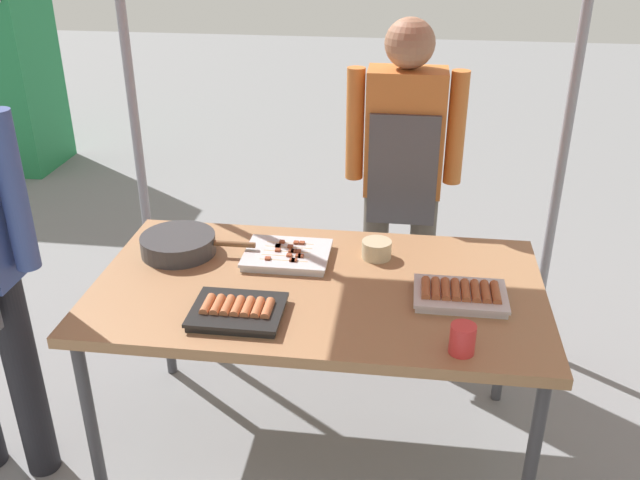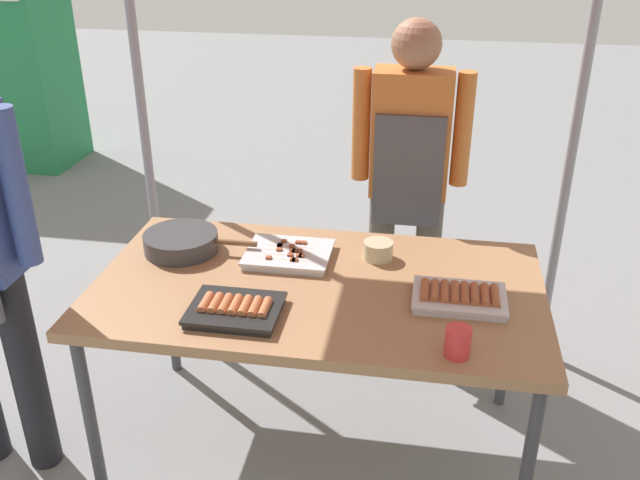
# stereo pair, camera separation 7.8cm
# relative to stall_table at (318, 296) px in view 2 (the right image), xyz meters

# --- Properties ---
(ground_plane) EXTENTS (18.00, 18.00, 0.00)m
(ground_plane) POSITION_rel_stall_table_xyz_m (0.00, 0.00, -0.70)
(ground_plane) COLOR slate
(stall_table) EXTENTS (1.60, 0.90, 0.75)m
(stall_table) POSITION_rel_stall_table_xyz_m (0.00, 0.00, 0.00)
(stall_table) COLOR #9E724C
(stall_table) RESTS_ON ground
(tray_grilled_sausages) EXTENTS (0.32, 0.22, 0.05)m
(tray_grilled_sausages) POSITION_rel_stall_table_xyz_m (0.50, -0.05, 0.08)
(tray_grilled_sausages) COLOR silver
(tray_grilled_sausages) RESTS_ON stall_table
(tray_meat_skewers) EXTENTS (0.32, 0.26, 0.04)m
(tray_meat_skewers) POSITION_rel_stall_table_xyz_m (-0.14, 0.17, 0.07)
(tray_meat_skewers) COLOR silver
(tray_meat_skewers) RESTS_ON stall_table
(tray_pork_links) EXTENTS (0.30, 0.24, 0.05)m
(tray_pork_links) POSITION_rel_stall_table_xyz_m (-0.23, -0.25, 0.07)
(tray_pork_links) COLOR black
(tray_pork_links) RESTS_ON stall_table
(cooking_wok) EXTENTS (0.45, 0.29, 0.07)m
(cooking_wok) POSITION_rel_stall_table_xyz_m (-0.57, 0.17, 0.09)
(cooking_wok) COLOR #38383A
(cooking_wok) RESTS_ON stall_table
(condiment_bowl) EXTENTS (0.11, 0.11, 0.07)m
(condiment_bowl) POSITION_rel_stall_table_xyz_m (0.19, 0.23, 0.09)
(condiment_bowl) COLOR #BFB28C
(condiment_bowl) RESTS_ON stall_table
(drink_cup_near_edge) EXTENTS (0.08, 0.08, 0.10)m
(drink_cup_near_edge) POSITION_rel_stall_table_xyz_m (0.49, -0.36, 0.10)
(drink_cup_near_edge) COLOR red
(drink_cup_near_edge) RESTS_ON stall_table
(vendor_woman) EXTENTS (0.52, 0.23, 1.55)m
(vendor_woman) POSITION_rel_stall_table_xyz_m (0.27, 0.83, 0.22)
(vendor_woman) COLOR #595147
(vendor_woman) RESTS_ON ground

